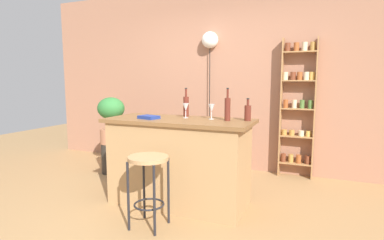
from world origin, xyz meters
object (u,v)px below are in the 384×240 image
Objects in this scene: cookbook at (149,117)px; spice_shelf at (298,106)px; potted_plant at (111,118)px; bottle_spirits_clear at (227,108)px; bottle_soda_blue at (248,112)px; pendant_globe_light at (210,41)px; plant_stool at (113,158)px; wine_glass_left at (186,107)px; bar_stool at (148,174)px; bottle_olive_oil at (186,106)px; wine_glass_center at (212,108)px.

spice_shelf is at bearing 63.80° from cookbook.
bottle_spirits_clear is at bearing -17.53° from potted_plant.
pendant_globe_light reaches higher than bottle_soda_blue.
wine_glass_left reaches higher than plant_stool.
spice_shelf is at bearing 18.31° from potted_plant.
bar_stool is 2.47m from spice_shelf.
bottle_olive_oil is 2.01× the size of wine_glass_center.
potted_plant is (-2.53, -0.84, -0.20)m from spice_shelf.
bottle_soda_blue is at bearing 1.79° from wine_glass_left.
potted_plant is 1.46m from bottle_olive_oil.
pendant_globe_light is (-0.91, 1.40, 0.92)m from bottle_soda_blue.
bar_stool is 2.60m from pendant_globe_light.
bottle_olive_oil is 2.01× the size of wine_glass_left.
bar_stool is 2.06× the size of bottle_olive_oil.
bottle_soda_blue reaches higher than wine_glass_center.
wine_glass_left is 0.78× the size of cookbook.
spice_shelf is 8.30× the size of bottle_soda_blue.
wine_glass_center is at bearing 35.09° from cookbook.
spice_shelf is 1.62m from pendant_globe_light.
spice_shelf is 9.28× the size of cookbook.
pendant_globe_light is at bearing 115.92° from bottle_spirits_clear.
pendant_globe_light is at bearing 110.28° from wine_glass_center.
bottle_spirits_clear is at bearing -19.72° from bottle_olive_oil.
cookbook is at bearing -145.74° from wine_glass_left.
wine_glass_center is (1.74, -0.55, 0.85)m from plant_stool.
bar_stool is 0.35× the size of spice_shelf.
spice_shelf is 1.70m from bottle_olive_oil.
bottle_spirits_clear is 1.45× the size of bottle_soda_blue.
spice_shelf is 0.93× the size of pendant_globe_light.
bottle_spirits_clear reaches higher than bottle_olive_oil.
bottle_soda_blue is 0.69m from wine_glass_left.
potted_plant is at bearing 159.11° from wine_glass_left.
spice_shelf is 1.42m from bottle_soda_blue.
bottle_olive_oil is 1.57× the size of cookbook.
pendant_globe_light is (0.12, 1.65, 0.99)m from cookbook.
potted_plant is (0.00, -0.00, 0.60)m from plant_stool.
spice_shelf is 2.16m from cookbook.
cookbook is at bearing 119.52° from bar_stool.
bottle_olive_oil reaches higher than wine_glass_left.
spice_shelf is at bearing -1.34° from pendant_globe_light.
bottle_olive_oil is 1.56m from pendant_globe_light.
wine_glass_left is at bearing -20.89° from plant_stool.
bar_stool is at bearing -129.18° from bottle_spirits_clear.
spice_shelf reaches higher than bottle_spirits_clear.
spice_shelf is (1.14, 2.13, 0.50)m from bar_stool.
potted_plant is at bearing 159.96° from cookbook.
pendant_globe_light reaches higher than spice_shelf.
bottle_soda_blue is 1.43× the size of wine_glass_left.
bottle_soda_blue is at bearing 29.10° from cookbook.
wine_glass_left is at bearing 172.79° from bottle_spirits_clear.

